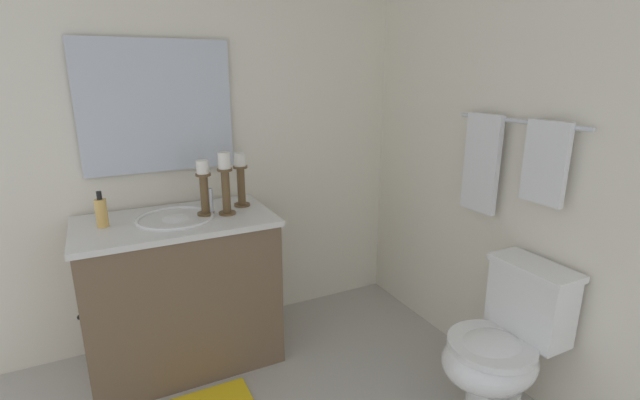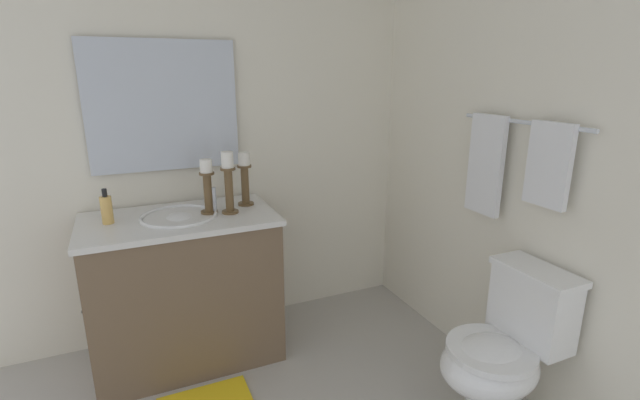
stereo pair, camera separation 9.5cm
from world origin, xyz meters
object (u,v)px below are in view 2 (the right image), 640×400
(mirror, at_px, (163,106))
(vanity_cabinet, at_px, (185,288))
(toilet, at_px, (502,353))
(candle_holder_tall, at_px, (245,177))
(towel_center, at_px, (549,165))
(sink_basin, at_px, (180,224))
(candle_holder_mid, at_px, (207,185))
(towel_near_vanity, at_px, (486,165))
(soap_bottle, at_px, (107,209))
(towel_bar, at_px, (523,122))
(candle_holder_short, at_px, (228,181))

(mirror, bearing_deg, vanity_cabinet, -0.01)
(mirror, xyz_separation_m, toilet, (1.38, 1.22, -1.03))
(candle_holder_tall, bearing_deg, towel_center, 42.98)
(sink_basin, bearing_deg, candle_holder_mid, 90.44)
(toilet, xyz_separation_m, towel_near_vanity, (-0.42, 0.20, 0.76))
(towel_center, bearing_deg, soap_bottle, -121.44)
(vanity_cabinet, distance_m, candle_holder_mid, 0.60)
(candle_holder_mid, distance_m, toilet, 1.66)
(vanity_cabinet, height_order, toilet, vanity_cabinet)
(sink_basin, xyz_separation_m, soap_bottle, (-0.03, -0.34, 0.11))
(candle_holder_tall, distance_m, towel_near_vanity, 1.29)
(sink_basin, xyz_separation_m, candle_holder_mid, (-0.00, 0.16, 0.19))
(candle_holder_tall, xyz_separation_m, towel_bar, (0.94, 1.06, 0.36))
(towel_near_vanity, bearing_deg, towel_center, 0.00)
(soap_bottle, bearing_deg, toilet, 53.82)
(candle_holder_tall, bearing_deg, towel_near_vanity, 53.97)
(candle_holder_mid, relative_size, towel_bar, 0.41)
(candle_holder_tall, xyz_separation_m, candle_holder_short, (0.12, -0.12, 0.02))
(mirror, xyz_separation_m, towel_near_vanity, (0.96, 1.42, -0.27))
(mirror, bearing_deg, toilet, 41.35)
(towel_center, bearing_deg, towel_near_vanity, 180.00)
(sink_basin, distance_m, candle_holder_tall, 0.44)
(soap_bottle, xyz_separation_m, towel_near_vanity, (0.72, 1.76, 0.21))
(towel_bar, bearing_deg, soap_bottle, -116.76)
(toilet, bearing_deg, mirror, -138.65)
(toilet, distance_m, towel_center, 0.86)
(sink_basin, xyz_separation_m, towel_near_vanity, (0.68, 1.42, 0.33))
(candle_holder_short, bearing_deg, candle_holder_tall, 134.37)
(vanity_cabinet, xyz_separation_m, candle_holder_tall, (-0.07, 0.38, 0.58))
(soap_bottle, height_order, towel_bar, towel_bar)
(sink_basin, relative_size, soap_bottle, 2.23)
(candle_holder_mid, bearing_deg, candle_holder_tall, 107.74)
(candle_holder_short, height_order, towel_center, towel_center)
(towel_near_vanity, bearing_deg, sink_basin, -115.66)
(candle_holder_mid, distance_m, towel_center, 1.65)
(vanity_cabinet, distance_m, candle_holder_tall, 0.70)
(candle_holder_mid, height_order, towel_near_vanity, towel_near_vanity)
(towel_bar, bearing_deg, mirror, -128.42)
(sink_basin, height_order, towel_near_vanity, towel_near_vanity)
(candle_holder_short, bearing_deg, candle_holder_mid, -112.14)
(sink_basin, height_order, towel_bar, towel_bar)
(towel_bar, relative_size, towel_near_vanity, 1.44)
(candle_holder_mid, distance_m, towel_bar, 1.59)
(vanity_cabinet, height_order, candle_holder_short, candle_holder_short)
(sink_basin, bearing_deg, toilet, 47.79)
(candle_holder_mid, bearing_deg, toilet, 43.82)
(sink_basin, height_order, toilet, sink_basin)
(vanity_cabinet, distance_m, towel_center, 1.93)
(candle_holder_mid, relative_size, soap_bottle, 1.64)
(mirror, distance_m, soap_bottle, 0.64)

